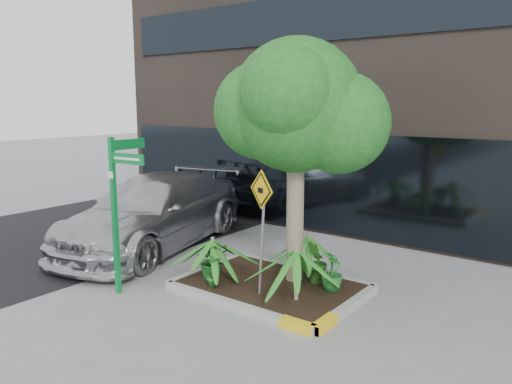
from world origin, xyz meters
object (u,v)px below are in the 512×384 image
Objects in this scene: parked_car at (154,212)px; street_sign_post at (118,198)px; tree at (297,106)px; cattle_sign at (262,211)px.

street_sign_post is (1.85, -2.43, 0.93)m from parked_car.
tree is 4.96m from parked_car.
parked_car is at bearing -175.24° from cattle_sign.
parked_car is at bearing 176.62° from tree.
cattle_sign reaches higher than parked_car.
street_sign_post is at bearing -131.45° from cattle_sign.
tree is 2.12× the size of cattle_sign.
cattle_sign is at bearing -93.51° from tree.
parked_car is 4.42m from cattle_sign.
tree reaches higher than parked_car.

